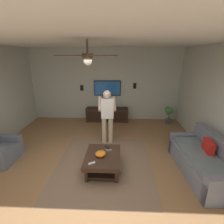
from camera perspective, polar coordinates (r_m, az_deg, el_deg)
ground_plane at (r=4.16m, az=-6.14°, el=-19.48°), size 8.36×8.36×0.00m
wall_back_tv at (r=6.88m, az=-2.31°, el=9.23°), size 0.10×6.20×2.87m
ceiling_slab at (r=3.30m, az=-8.06°, el=24.76°), size 7.16×6.20×0.10m
area_rug at (r=4.34m, az=-2.81°, el=-17.44°), size 2.64×2.30×0.01m
couch at (r=4.43m, az=28.97°, el=-14.42°), size 1.95×0.98×0.87m
coffee_table at (r=4.01m, az=-3.13°, el=-15.78°), size 1.00×0.80×0.40m
media_console at (r=6.84m, az=-1.69°, el=-0.88°), size 0.45×1.70×0.55m
tv at (r=6.80m, az=-1.63°, el=8.20°), size 0.05×1.09×0.61m
person_standing at (r=4.94m, az=-1.65°, el=-0.63°), size 0.57×0.57×1.64m
potted_plant_short at (r=6.93m, az=18.91°, el=-0.08°), size 0.35×0.33×0.69m
bowl at (r=3.90m, az=-3.93°, el=-14.11°), size 0.24×0.24×0.11m
remote_white at (r=3.70m, az=-7.00°, el=-17.05°), size 0.11×0.15×0.02m
remote_black at (r=4.24m, az=-1.79°, el=-11.85°), size 0.13×0.14×0.02m
remote_grey at (r=4.10m, az=-1.16°, el=-13.00°), size 0.06×0.15×0.02m
vase_round at (r=6.73m, az=0.28°, el=2.23°), size 0.22×0.22×0.22m
wall_speaker_left at (r=6.81m, az=7.81°, el=8.88°), size 0.06×0.12×0.22m
wall_speaker_right at (r=6.96m, az=-10.33°, el=8.14°), size 0.06×0.12×0.22m
ceiling_fan at (r=3.28m, az=-8.39°, el=18.19°), size 1.15×1.17×0.46m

